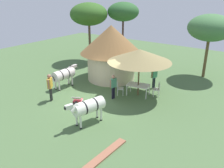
{
  "coord_description": "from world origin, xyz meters",
  "views": [
    {
      "loc": [
        8.63,
        -10.31,
        6.5
      ],
      "look_at": [
        0.59,
        0.76,
        1.0
      ],
      "focal_mm": 37.83,
      "sensor_mm": 36.0,
      "label": 1
    }
  ],
  "objects_px": {
    "patio_chair_east_end": "(157,88)",
    "guest_behind_table": "(113,85)",
    "shade_umbrella": "(140,56)",
    "patio_dining_table": "(138,86)",
    "acacia_tree_right_background": "(123,12)",
    "acacia_tree_behind_hut": "(210,28)",
    "standing_watcher": "(50,85)",
    "striped_lounge_chair": "(77,100)",
    "guest_beside_umbrella": "(154,75)",
    "thatched_hut": "(111,50)",
    "patio_chair_west_end": "(119,87)",
    "acacia_tree_left_background": "(89,14)",
    "zebra_nearest_camera": "(88,107)",
    "zebra_by_umbrella": "(64,74)"
  },
  "relations": [
    {
      "from": "patio_chair_east_end",
      "to": "guest_behind_table",
      "type": "bearing_deg",
      "value": 101.71
    },
    {
      "from": "patio_chair_east_end",
      "to": "shade_umbrella",
      "type": "bearing_deg",
      "value": 90.0
    },
    {
      "from": "patio_dining_table",
      "to": "guest_behind_table",
      "type": "relative_size",
      "value": 0.99
    },
    {
      "from": "shade_umbrella",
      "to": "guest_behind_table",
      "type": "height_order",
      "value": "shade_umbrella"
    },
    {
      "from": "acacia_tree_right_background",
      "to": "acacia_tree_behind_hut",
      "type": "bearing_deg",
      "value": -1.52
    },
    {
      "from": "standing_watcher",
      "to": "striped_lounge_chair",
      "type": "xyz_separation_m",
      "value": [
        1.69,
        0.59,
        -0.79
      ]
    },
    {
      "from": "guest_beside_umbrella",
      "to": "guest_behind_table",
      "type": "xyz_separation_m",
      "value": [
        -1.3,
        -3.06,
        -0.02
      ]
    },
    {
      "from": "patio_chair_east_end",
      "to": "thatched_hut",
      "type": "bearing_deg",
      "value": 46.19
    },
    {
      "from": "patio_dining_table",
      "to": "acacia_tree_right_background",
      "type": "distance_m",
      "value": 9.34
    },
    {
      "from": "thatched_hut",
      "to": "patio_chair_west_end",
      "type": "bearing_deg",
      "value": -44.2
    },
    {
      "from": "thatched_hut",
      "to": "acacia_tree_right_background",
      "type": "height_order",
      "value": "acacia_tree_right_background"
    },
    {
      "from": "patio_chair_east_end",
      "to": "standing_watcher",
      "type": "distance_m",
      "value": 6.83
    },
    {
      "from": "patio_chair_west_end",
      "to": "standing_watcher",
      "type": "relative_size",
      "value": 0.52
    },
    {
      "from": "thatched_hut",
      "to": "acacia_tree_left_background",
      "type": "xyz_separation_m",
      "value": [
        -4.66,
        2.9,
        2.06
      ]
    },
    {
      "from": "patio_dining_table",
      "to": "acacia_tree_left_background",
      "type": "relative_size",
      "value": 0.29
    },
    {
      "from": "patio_chair_west_end",
      "to": "guest_behind_table",
      "type": "distance_m",
      "value": 0.83
    },
    {
      "from": "patio_dining_table",
      "to": "striped_lounge_chair",
      "type": "relative_size",
      "value": 1.65
    },
    {
      "from": "shade_umbrella",
      "to": "standing_watcher",
      "type": "height_order",
      "value": "shade_umbrella"
    },
    {
      "from": "shade_umbrella",
      "to": "acacia_tree_behind_hut",
      "type": "distance_m",
      "value": 6.77
    },
    {
      "from": "acacia_tree_left_background",
      "to": "acacia_tree_right_background",
      "type": "bearing_deg",
      "value": 39.86
    },
    {
      "from": "patio_dining_table",
      "to": "guest_behind_table",
      "type": "bearing_deg",
      "value": -126.63
    },
    {
      "from": "acacia_tree_behind_hut",
      "to": "acacia_tree_left_background",
      "type": "relative_size",
      "value": 0.89
    },
    {
      "from": "patio_chair_west_end",
      "to": "guest_beside_umbrella",
      "type": "relative_size",
      "value": 0.56
    },
    {
      "from": "thatched_hut",
      "to": "guest_behind_table",
      "type": "distance_m",
      "value": 3.91
    },
    {
      "from": "zebra_nearest_camera",
      "to": "guest_behind_table",
      "type": "bearing_deg",
      "value": -62.42
    },
    {
      "from": "patio_chair_east_end",
      "to": "zebra_by_umbrella",
      "type": "relative_size",
      "value": 0.39
    },
    {
      "from": "acacia_tree_behind_hut",
      "to": "patio_dining_table",
      "type": "bearing_deg",
      "value": -111.17
    },
    {
      "from": "guest_beside_umbrella",
      "to": "thatched_hut",
      "type": "bearing_deg",
      "value": -73.4
    },
    {
      "from": "patio_chair_west_end",
      "to": "striped_lounge_chair",
      "type": "relative_size",
      "value": 0.95
    },
    {
      "from": "zebra_by_umbrella",
      "to": "acacia_tree_behind_hut",
      "type": "height_order",
      "value": "acacia_tree_behind_hut"
    },
    {
      "from": "striped_lounge_chair",
      "to": "acacia_tree_left_background",
      "type": "bearing_deg",
      "value": 95.28
    },
    {
      "from": "acacia_tree_behind_hut",
      "to": "guest_behind_table",
      "type": "bearing_deg",
      "value": -114.31
    },
    {
      "from": "guest_beside_umbrella",
      "to": "zebra_nearest_camera",
      "type": "distance_m",
      "value": 6.29
    },
    {
      "from": "guest_behind_table",
      "to": "acacia_tree_behind_hut",
      "type": "height_order",
      "value": "acacia_tree_behind_hut"
    },
    {
      "from": "patio_chair_east_end",
      "to": "acacia_tree_behind_hut",
      "type": "xyz_separation_m",
      "value": [
        1.36,
        5.54,
        3.32
      ]
    },
    {
      "from": "patio_dining_table",
      "to": "patio_chair_east_end",
      "type": "xyz_separation_m",
      "value": [
        1.05,
        0.68,
        -0.14
      ]
    },
    {
      "from": "guest_beside_umbrella",
      "to": "acacia_tree_left_background",
      "type": "distance_m",
      "value": 9.31
    },
    {
      "from": "patio_chair_west_end",
      "to": "zebra_nearest_camera",
      "type": "xyz_separation_m",
      "value": [
        0.75,
        -3.91,
        0.44
      ]
    },
    {
      "from": "zebra_nearest_camera",
      "to": "acacia_tree_right_background",
      "type": "distance_m",
      "value": 12.7
    },
    {
      "from": "patio_dining_table",
      "to": "zebra_nearest_camera",
      "type": "height_order",
      "value": "zebra_nearest_camera"
    },
    {
      "from": "zebra_nearest_camera",
      "to": "zebra_by_umbrella",
      "type": "height_order",
      "value": "same"
    },
    {
      "from": "patio_chair_west_end",
      "to": "acacia_tree_behind_hut",
      "type": "xyz_separation_m",
      "value": [
        3.47,
        6.89,
        3.32
      ]
    },
    {
      "from": "patio_chair_east_end",
      "to": "acacia_tree_left_background",
      "type": "relative_size",
      "value": 0.17
    },
    {
      "from": "patio_chair_east_end",
      "to": "acacia_tree_right_background",
      "type": "distance_m",
      "value": 9.62
    },
    {
      "from": "zebra_nearest_camera",
      "to": "acacia_tree_left_background",
      "type": "bearing_deg",
      "value": -34.49
    },
    {
      "from": "guest_beside_umbrella",
      "to": "acacia_tree_right_background",
      "type": "relative_size",
      "value": 0.3
    },
    {
      "from": "standing_watcher",
      "to": "acacia_tree_behind_hut",
      "type": "relative_size",
      "value": 0.36
    },
    {
      "from": "shade_umbrella",
      "to": "acacia_tree_right_background",
      "type": "height_order",
      "value": "acacia_tree_right_background"
    },
    {
      "from": "guest_behind_table",
      "to": "striped_lounge_chair",
      "type": "xyz_separation_m",
      "value": [
        -1.29,
        -1.92,
        -0.7
      ]
    },
    {
      "from": "patio_chair_west_end",
      "to": "guest_behind_table",
      "type": "height_order",
      "value": "guest_behind_table"
    }
  ]
}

